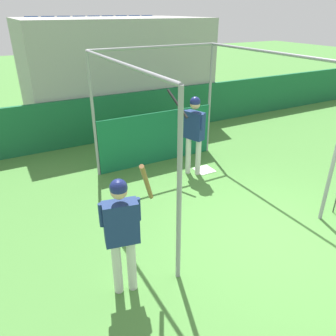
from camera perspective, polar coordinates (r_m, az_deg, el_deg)
name	(u,v)px	position (r m, az deg, el deg)	size (l,w,h in m)	color
ground_plane	(275,236)	(6.33, 18.06, -11.14)	(60.00, 60.00, 0.00)	#477F38
outfield_wall	(138,114)	(10.55, -5.24, 9.38)	(24.00, 0.12, 1.39)	#196038
bleacher_section	(113,71)	(12.20, -9.51, 16.38)	(5.95, 4.00, 3.47)	#9E9E99
batting_cage	(171,123)	(7.69, 0.53, 7.84)	(3.28, 3.95, 2.93)	gray
home_plate	(204,170)	(8.35, 6.32, -0.33)	(0.44, 0.44, 0.02)	white
player_batter	(194,128)	(7.72, 4.51, 6.97)	(0.63, 0.83, 2.04)	silver
player_waiting	(122,227)	(4.42, -7.98, -10.12)	(0.80, 0.47, 2.08)	silver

